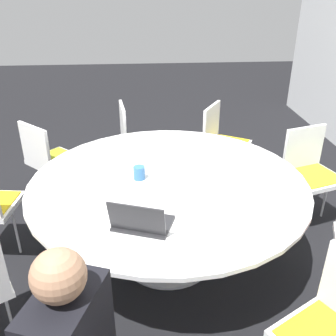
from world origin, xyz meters
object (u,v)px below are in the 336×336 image
chair_3 (311,168)px  chair_5 (135,135)px  chair_6 (49,156)px  laptop (141,221)px  coffee_cup (139,173)px  chair_4 (222,138)px

chair_3 → chair_5: same height
chair_5 → chair_6: bearing=-67.6°
chair_3 → laptop: bearing=17.5°
chair_6 → coffee_cup: bearing=-2.3°
chair_3 → laptop: (1.08, -1.54, 0.25)m
chair_4 → laptop: (1.84, -0.88, 0.25)m
chair_3 → coffee_cup: 1.63m
chair_4 → laptop: 2.05m
laptop → chair_4: bearing=-96.3°
chair_3 → coffee_cup: (0.46, -1.54, 0.25)m
chair_4 → chair_6: (0.32, -1.75, 0.00)m
chair_6 → laptop: 1.76m
coffee_cup → chair_5: bearing=-178.4°
chair_4 → chair_6: same height
chair_5 → chair_4: bearing=73.5°
chair_6 → laptop: bearing=-16.7°
chair_4 → chair_6: 1.78m
chair_4 → coffee_cup: (1.21, -0.89, 0.25)m
chair_5 → laptop: size_ratio=2.16×
chair_5 → coffee_cup: size_ratio=8.78×
chair_5 → chair_6: same height
chair_3 → chair_6: 2.45m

